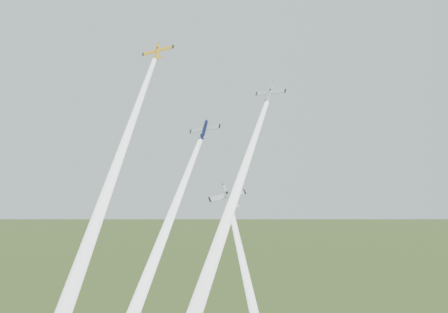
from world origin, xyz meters
TOP-DOWN VIEW (x-y plane):
  - plane_yellow at (-15.60, 5.74)m, footprint 8.02×6.98m
  - smoke_trail_yellow at (-18.89, -20.97)m, footprint 8.87×51.21m
  - plane_navy at (-4.26, -2.82)m, footprint 7.51×7.38m
  - smoke_trail_navy at (-10.67, -24.14)m, footprint 14.61×40.95m
  - plane_silver_right at (9.54, 4.58)m, footprint 8.21×7.62m
  - smoke_trail_silver_right at (2.19, -15.93)m, footprint 16.32×39.51m
  - plane_silver_low at (1.06, -10.83)m, footprint 9.51×7.51m

SIDE VIEW (x-z plane):
  - smoke_trail_navy at x=-10.67m, z-range 52.86..96.24m
  - smoke_trail_silver_right at x=2.19m, z-range 62.38..104.78m
  - plane_silver_low at x=1.06m, z-range 80.39..87.85m
  - smoke_trail_yellow at x=-18.89m, z-range 61.52..114.54m
  - plane_navy at x=-4.26m, z-range 94.35..100.90m
  - plane_silver_right at x=9.54m, z-range 103.17..109.16m
  - plane_yellow at x=-15.60m, z-range 112.14..119.72m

